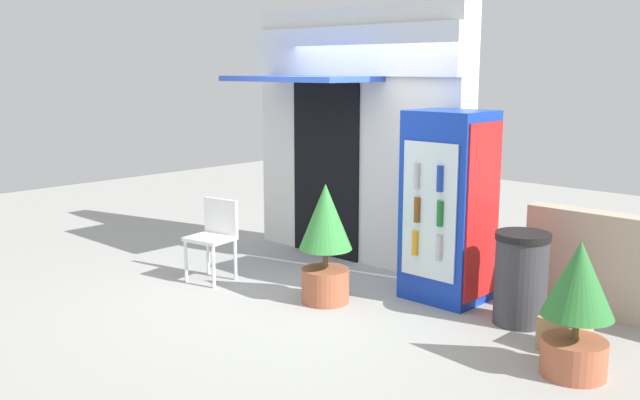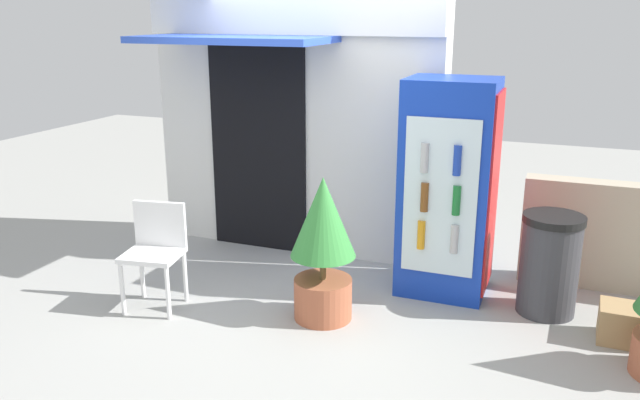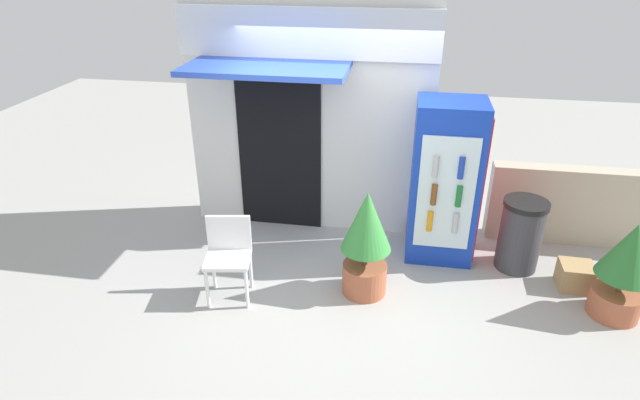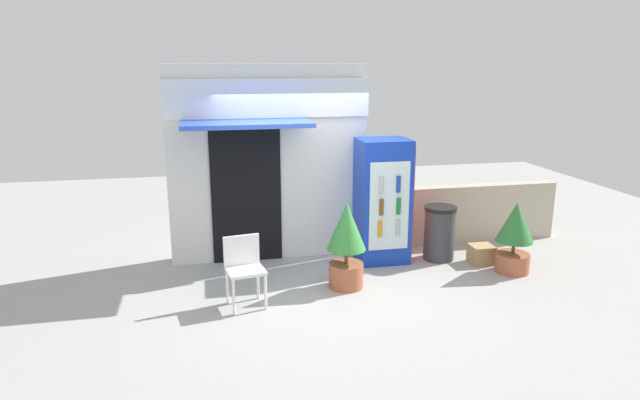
{
  "view_description": "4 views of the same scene",
  "coord_description": "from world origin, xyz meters",
  "px_view_note": "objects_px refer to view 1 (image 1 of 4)",
  "views": [
    {
      "loc": [
        4.88,
        -4.91,
        2.25
      ],
      "look_at": [
        0.03,
        0.21,
        0.93
      ],
      "focal_mm": 39.64,
      "sensor_mm": 36.0,
      "label": 1
    },
    {
      "loc": [
        2.08,
        -4.48,
        2.37
      ],
      "look_at": [
        0.28,
        0.12,
        0.92
      ],
      "focal_mm": 36.15,
      "sensor_mm": 36.0,
      "label": 2
    },
    {
      "loc": [
        0.68,
        -4.61,
        3.36
      ],
      "look_at": [
        -0.13,
        0.15,
        0.92
      ],
      "focal_mm": 29.22,
      "sensor_mm": 36.0,
      "label": 3
    },
    {
      "loc": [
        -1.41,
        -6.85,
        2.97
      ],
      "look_at": [
        0.08,
        0.18,
        1.16
      ],
      "focal_mm": 31.26,
      "sensor_mm": 36.0,
      "label": 4
    }
  ],
  "objects_px": {
    "potted_plant_curbside": "(577,302)",
    "cardboard_box": "(565,333)",
    "potted_plant_near_shop": "(325,237)",
    "plastic_chair": "(215,232)",
    "trash_bin": "(521,278)",
    "drink_cooler": "(449,207)"
  },
  "relations": [
    {
      "from": "potted_plant_curbside",
      "to": "cardboard_box",
      "type": "distance_m",
      "value": 0.65
    },
    {
      "from": "potted_plant_near_shop",
      "to": "potted_plant_curbside",
      "type": "xyz_separation_m",
      "value": [
        2.48,
        0.04,
        -0.08
      ]
    },
    {
      "from": "plastic_chair",
      "to": "potted_plant_curbside",
      "type": "bearing_deg",
      "value": 4.52
    },
    {
      "from": "potted_plant_near_shop",
      "to": "potted_plant_curbside",
      "type": "relative_size",
      "value": 1.14
    },
    {
      "from": "potted_plant_near_shop",
      "to": "trash_bin",
      "type": "xyz_separation_m",
      "value": [
        1.66,
        0.76,
        -0.23
      ]
    },
    {
      "from": "drink_cooler",
      "to": "plastic_chair",
      "type": "xyz_separation_m",
      "value": [
        -2.16,
        -1.17,
        -0.41
      ]
    },
    {
      "from": "drink_cooler",
      "to": "potted_plant_near_shop",
      "type": "relative_size",
      "value": 1.59
    },
    {
      "from": "potted_plant_near_shop",
      "to": "trash_bin",
      "type": "distance_m",
      "value": 1.84
    },
    {
      "from": "cardboard_box",
      "to": "plastic_chair",
      "type": "bearing_deg",
      "value": -168.6
    },
    {
      "from": "potted_plant_near_shop",
      "to": "trash_bin",
      "type": "bearing_deg",
      "value": 24.54
    },
    {
      "from": "drink_cooler",
      "to": "potted_plant_curbside",
      "type": "distance_m",
      "value": 1.93
    },
    {
      "from": "potted_plant_near_shop",
      "to": "cardboard_box",
      "type": "relative_size",
      "value": 3.43
    },
    {
      "from": "plastic_chair",
      "to": "trash_bin",
      "type": "height_order",
      "value": "plastic_chair"
    },
    {
      "from": "cardboard_box",
      "to": "drink_cooler",
      "type": "bearing_deg",
      "value": 162.7
    },
    {
      "from": "potted_plant_curbside",
      "to": "drink_cooler",
      "type": "bearing_deg",
      "value": 152.91
    },
    {
      "from": "drink_cooler",
      "to": "plastic_chair",
      "type": "height_order",
      "value": "drink_cooler"
    },
    {
      "from": "cardboard_box",
      "to": "potted_plant_near_shop",
      "type": "bearing_deg",
      "value": -168.32
    },
    {
      "from": "drink_cooler",
      "to": "potted_plant_curbside",
      "type": "xyz_separation_m",
      "value": [
        1.69,
        -0.86,
        -0.36
      ]
    },
    {
      "from": "potted_plant_curbside",
      "to": "trash_bin",
      "type": "relative_size",
      "value": 1.24
    },
    {
      "from": "trash_bin",
      "to": "cardboard_box",
      "type": "xyz_separation_m",
      "value": [
        0.56,
        -0.3,
        -0.28
      ]
    },
    {
      "from": "potted_plant_near_shop",
      "to": "cardboard_box",
      "type": "distance_m",
      "value": 2.32
    },
    {
      "from": "drink_cooler",
      "to": "cardboard_box",
      "type": "height_order",
      "value": "drink_cooler"
    }
  ]
}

